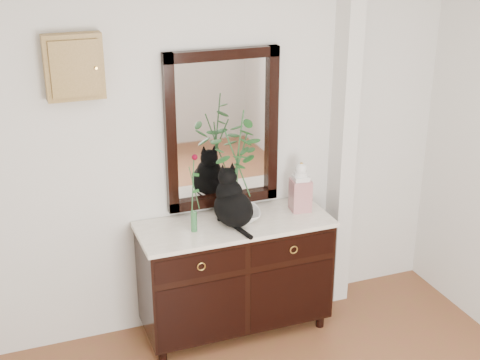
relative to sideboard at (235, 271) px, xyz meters
name	(u,v)px	position (x,y,z in m)	size (l,w,h in m)	color
wall_back	(208,144)	(-0.10, 0.25, 0.88)	(3.60, 0.04, 2.70)	silver
pilaster	(344,131)	(0.90, 0.17, 0.88)	(0.12, 0.20, 2.70)	silver
sideboard	(235,271)	(0.00, 0.00, 0.00)	(1.33, 0.52, 0.82)	black
wall_mirror	(223,130)	(0.00, 0.24, 0.97)	(0.80, 0.06, 1.10)	black
key_cabinet	(74,67)	(-0.95, 0.21, 1.48)	(0.35, 0.10, 0.40)	brown
cat	(233,198)	(-0.02, -0.02, 0.57)	(0.28, 0.34, 0.40)	black
lotus_bowl	(238,215)	(0.03, 0.03, 0.41)	(0.31, 0.31, 0.08)	white
vase_branches	(238,165)	(0.03, 0.03, 0.78)	(0.37, 0.37, 0.77)	silver
bud_vase_rose	(193,193)	(-0.30, -0.03, 0.65)	(0.07, 0.07, 0.55)	#30683A
ginger_jar	(301,186)	(0.51, 0.04, 0.56)	(0.13, 0.13, 0.36)	silver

